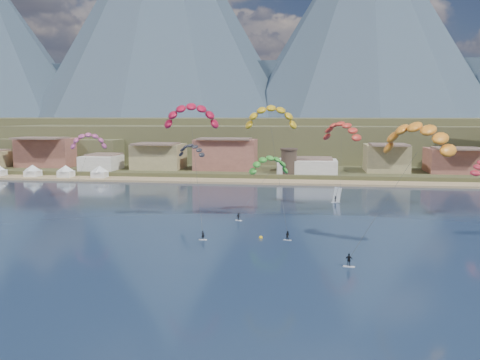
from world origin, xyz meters
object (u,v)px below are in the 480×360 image
object	(u,v)px
kitesurfer_yellow	(271,114)
kitesurfer_orange	(418,134)
kitesurfer_green	(269,162)
kitesurfer_red	(191,112)
watchtower	(289,161)
windsurfer	(336,198)
buoy	(261,237)

from	to	relation	value
kitesurfer_yellow	kitesurfer_orange	distance (m)	29.19
kitesurfer_orange	kitesurfer_green	distance (m)	38.17
kitesurfer_red	kitesurfer_green	distance (m)	22.32
watchtower	windsurfer	xyz separation A→B (m)	(13.67, -43.77, -5.19)
kitesurfer_red	windsurfer	xyz separation A→B (m)	(29.31, 29.80, -20.83)
kitesurfer_yellow	windsurfer	xyz separation A→B (m)	(14.09, 27.57, -20.47)
watchtower	kitesurfer_orange	size ratio (longest dim) A/B	0.36
kitesurfer_red	windsurfer	distance (m)	46.70
kitesurfer_yellow	kitesurfer_green	bearing A→B (deg)	96.60
kitesurfer_red	kitesurfer_orange	bearing A→B (deg)	-19.00
buoy	kitesurfer_red	bearing A→B (deg)	145.51
kitesurfer_red	kitesurfer_green	size ratio (longest dim) A/B	1.71
watchtower	kitesurfer_green	distance (m)	60.08
kitesurfer_yellow	kitesurfer_orange	xyz separation A→B (m)	(24.31, -15.85, -3.16)
kitesurfer_red	buoy	bearing A→B (deg)	-34.49
kitesurfer_yellow	buoy	world-z (taller)	kitesurfer_yellow
kitesurfer_red	kitesurfer_green	world-z (taller)	kitesurfer_red
buoy	kitesurfer_yellow	bearing A→B (deg)	86.81
watchtower	windsurfer	bearing A→B (deg)	-72.66
watchtower	kitesurfer_green	bearing A→B (deg)	-91.67
kitesurfer_orange	kitesurfer_red	bearing A→B (deg)	161.00
windsurfer	kitesurfer_red	bearing A→B (deg)	-134.52
kitesurfer_red	kitesurfer_green	bearing A→B (deg)	44.60
kitesurfer_orange	buoy	size ratio (longest dim) A/B	37.01
kitesurfer_red	buoy	xyz separation A→B (m)	(14.54, -9.99, -21.89)
kitesurfer_yellow	kitesurfer_green	xyz separation A→B (m)	(-1.33, 11.47, -10.47)
watchtower	buoy	size ratio (longest dim) A/B	13.27
kitesurfer_red	kitesurfer_yellow	xyz separation A→B (m)	(15.22, 2.24, -0.36)
kitesurfer_red	kitesurfer_orange	xyz separation A→B (m)	(39.53, -13.61, -3.52)
watchtower	kitesurfer_red	bearing A→B (deg)	-102.00
watchtower	kitesurfer_red	xyz separation A→B (m)	(-15.64, -73.57, 15.63)
kitesurfer_orange	buoy	distance (m)	31.23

